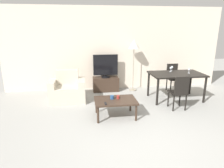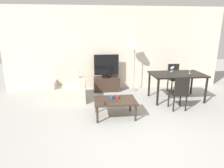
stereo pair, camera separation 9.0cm
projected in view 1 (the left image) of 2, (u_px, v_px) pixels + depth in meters
The scene contains 16 objects.
ground_plane at pixel (144, 142), 3.69m from camera, with size 18.00×18.00×0.00m, color #9E9E99.
wall_back at pixel (115, 49), 6.62m from camera, with size 7.26×0.06×2.70m.
armchair at pixel (68, 90), 5.67m from camera, with size 0.99×0.68×0.87m.
tv_stand at pixel (106, 84), 6.62m from camera, with size 0.84×0.41×0.46m.
tv at pixel (106, 66), 6.45m from camera, with size 0.80×0.28×0.75m.
coffee_table at pixel (115, 102), 4.65m from camera, with size 0.97×0.67×0.42m.
dining_table at pixel (176, 76), 5.72m from camera, with size 1.49×0.90×0.78m.
dining_chair_near at pixel (179, 91), 5.02m from camera, with size 0.40×0.40×0.90m.
dining_chair_far at pixel (173, 76), 6.53m from camera, with size 0.40×0.40×0.90m.
floor_lamp at pixel (134, 46), 6.33m from camera, with size 0.35×0.35×1.67m.
remote_primary at pixel (106, 103), 4.39m from camera, with size 0.04×0.15×0.02m.
cup_white_near at pixel (112, 97), 4.68m from camera, with size 0.09×0.09×0.09m.
cup_colored_far at pixel (118, 97), 4.70m from camera, with size 0.07×0.07×0.08m.
wine_glass_left at pixel (189, 70), 5.68m from camera, with size 0.07×0.07×0.15m.
wine_glass_center at pixel (171, 68), 5.87m from camera, with size 0.07×0.07×0.15m.
wine_glass_right at pixel (172, 67), 5.99m from camera, with size 0.07×0.07×0.15m.
Camera 1 is at (-1.04, -3.13, 2.06)m, focal length 32.00 mm.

